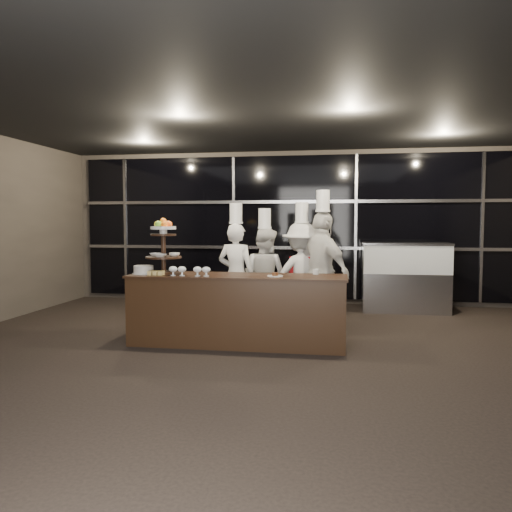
% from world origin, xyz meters
% --- Properties ---
extents(room, '(10.00, 10.00, 10.00)m').
position_xyz_m(room, '(0.00, 0.00, 1.50)').
color(room, black).
rests_on(room, ground).
extents(window_wall, '(8.60, 0.10, 2.80)m').
position_xyz_m(window_wall, '(0.00, 4.94, 1.50)').
color(window_wall, black).
rests_on(window_wall, ground).
extents(buffet_counter, '(2.84, 0.74, 0.92)m').
position_xyz_m(buffet_counter, '(-0.43, 1.46, 0.47)').
color(buffet_counter, black).
rests_on(buffet_counter, ground).
extents(display_stand, '(0.48, 0.48, 0.74)m').
position_xyz_m(display_stand, '(-1.43, 1.46, 1.34)').
color(display_stand, black).
rests_on(display_stand, buffet_counter).
extents(compotes, '(0.55, 0.11, 0.12)m').
position_xyz_m(compotes, '(-1.01, 1.24, 1.00)').
color(compotes, silver).
rests_on(compotes, buffet_counter).
extents(layer_cake, '(0.30, 0.30, 0.11)m').
position_xyz_m(layer_cake, '(-1.70, 1.41, 0.97)').
color(layer_cake, white).
rests_on(layer_cake, buffet_counter).
extents(pastry_squares, '(0.20, 0.13, 0.05)m').
position_xyz_m(pastry_squares, '(-1.48, 1.29, 0.95)').
color(pastry_squares, '#D6BB68').
rests_on(pastry_squares, buffet_counter).
extents(small_plate, '(0.20, 0.20, 0.05)m').
position_xyz_m(small_plate, '(0.08, 1.36, 0.94)').
color(small_plate, white).
rests_on(small_plate, buffet_counter).
extents(chef_cup, '(0.08, 0.08, 0.07)m').
position_xyz_m(chef_cup, '(0.58, 1.71, 0.96)').
color(chef_cup, white).
rests_on(chef_cup, buffet_counter).
extents(display_case, '(1.52, 0.66, 1.24)m').
position_xyz_m(display_case, '(2.06, 4.30, 0.69)').
color(display_case, '#A5A5AA').
rests_on(display_case, ground).
extents(chef_a, '(0.65, 0.49, 1.89)m').
position_xyz_m(chef_a, '(-0.66, 2.51, 0.83)').
color(chef_a, white).
rests_on(chef_a, ground).
extents(chef_b, '(0.91, 0.82, 1.82)m').
position_xyz_m(chef_b, '(-0.25, 2.67, 0.77)').
color(chef_b, silver).
rests_on(chef_b, ground).
extents(chef_c, '(1.18, 0.92, 1.90)m').
position_xyz_m(chef_c, '(0.33, 2.56, 0.81)').
color(chef_c, silver).
rests_on(chef_c, ground).
extents(chef_d, '(1.02, 1.05, 2.06)m').
position_xyz_m(chef_d, '(0.65, 2.28, 0.90)').
color(chef_d, silver).
rests_on(chef_d, ground).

